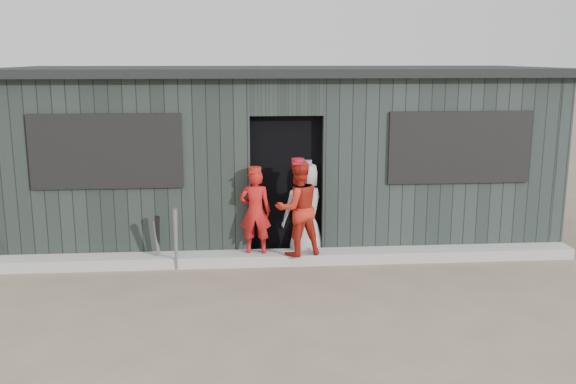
{
  "coord_description": "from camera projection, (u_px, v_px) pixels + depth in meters",
  "views": [
    {
      "loc": [
        -0.67,
        -6.58,
        2.78
      ],
      "look_at": [
        0.0,
        1.8,
        1.0
      ],
      "focal_mm": 40.0,
      "sensor_mm": 36.0,
      "label": 1
    }
  ],
  "objects": [
    {
      "name": "player_red_left",
      "position": [
        255.0,
        211.0,
        8.66
      ],
      "size": [
        0.45,
        0.31,
        1.16
      ],
      "primitive_type": "imported",
      "rotation": [
        0.0,
        0.0,
        3.06
      ],
      "color": "#B41716",
      "rests_on": "curb"
    },
    {
      "name": "bat_left",
      "position": [
        157.0,
        243.0,
        8.54
      ],
      "size": [
        0.1,
        0.21,
        0.69
      ],
      "primitive_type": "cone",
      "rotation": [
        0.2,
        0.0,
        -0.19
      ],
      "color": "gray",
      "rests_on": "ground"
    },
    {
      "name": "bat_mid",
      "position": [
        176.0,
        239.0,
        8.39
      ],
      "size": [
        0.09,
        0.19,
        0.87
      ],
      "primitive_type": "cone",
      "rotation": [
        0.13,
        0.0,
        0.15
      ],
      "color": "gray",
      "rests_on": "ground"
    },
    {
      "name": "dugout",
      "position": [
        279.0,
        152.0,
        10.2
      ],
      "size": [
        8.3,
        3.3,
        2.62
      ],
      "color": "black",
      "rests_on": "ground"
    },
    {
      "name": "player_grey_back",
      "position": [
        305.0,
        209.0,
        9.0
      ],
      "size": [
        0.75,
        0.59,
        1.35
      ],
      "primitive_type": "imported",
      "rotation": [
        0.0,
        0.0,
        3.42
      ],
      "color": "#A4A4A4",
      "rests_on": "ground"
    },
    {
      "name": "curb",
      "position": [
        288.0,
        257.0,
        8.81
      ],
      "size": [
        8.0,
        0.36,
        0.15
      ],
      "primitive_type": "cube",
      "color": "#A3A49E",
      "rests_on": "ground"
    },
    {
      "name": "bat_right",
      "position": [
        158.0,
        241.0,
        8.53
      ],
      "size": [
        0.11,
        0.32,
        0.75
      ],
      "primitive_type": "cone",
      "rotation": [
        0.33,
        0.0,
        0.13
      ],
      "color": "black",
      "rests_on": "ground"
    },
    {
      "name": "ground",
      "position": [
        301.0,
        315.0,
        7.05
      ],
      "size": [
        80.0,
        80.0,
        0.0
      ],
      "primitive_type": "plane",
      "color": "#6F5F4D",
      "rests_on": "ground"
    },
    {
      "name": "player_red_right",
      "position": [
        298.0,
        208.0,
        8.57
      ],
      "size": [
        0.75,
        0.66,
        1.29
      ],
      "primitive_type": "imported",
      "rotation": [
        0.0,
        0.0,
        3.45
      ],
      "color": "#B42316",
      "rests_on": "curb"
    }
  ]
}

